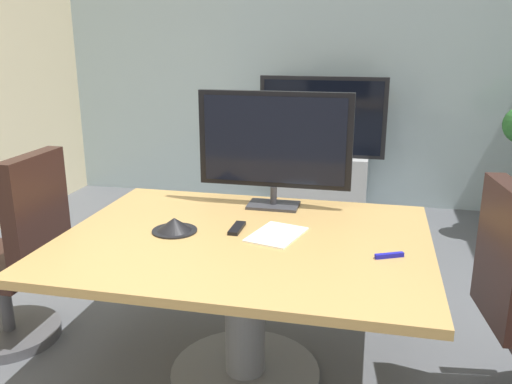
{
  "coord_description": "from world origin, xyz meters",
  "views": [
    {
      "loc": [
        0.63,
        -2.12,
        1.67
      ],
      "look_at": [
        0.06,
        0.43,
        0.9
      ],
      "focal_mm": 37.51,
      "sensor_mm": 36.0,
      "label": 1
    }
  ],
  "objects_px": {
    "office_chair_left": "(15,266)",
    "conference_phone": "(174,225)",
    "conference_table": "(245,273)",
    "remote_control": "(237,228)",
    "tv_monitor": "(274,143)",
    "wall_display_unit": "(321,167)"
  },
  "relations": [
    {
      "from": "conference_table",
      "to": "office_chair_left",
      "type": "relative_size",
      "value": 1.59
    },
    {
      "from": "conference_table",
      "to": "remote_control",
      "type": "relative_size",
      "value": 10.19
    },
    {
      "from": "conference_table",
      "to": "conference_phone",
      "type": "distance_m",
      "value": 0.41
    },
    {
      "from": "office_chair_left",
      "to": "tv_monitor",
      "type": "distance_m",
      "value": 1.57
    },
    {
      "from": "office_chair_left",
      "to": "tv_monitor",
      "type": "height_order",
      "value": "tv_monitor"
    },
    {
      "from": "office_chair_left",
      "to": "wall_display_unit",
      "type": "relative_size",
      "value": 0.83
    },
    {
      "from": "wall_display_unit",
      "to": "tv_monitor",
      "type": "bearing_deg",
      "value": -90.72
    },
    {
      "from": "conference_table",
      "to": "tv_monitor",
      "type": "bearing_deg",
      "value": 84.69
    },
    {
      "from": "tv_monitor",
      "to": "conference_phone",
      "type": "height_order",
      "value": "tv_monitor"
    },
    {
      "from": "remote_control",
      "to": "conference_table",
      "type": "bearing_deg",
      "value": -55.31
    },
    {
      "from": "conference_table",
      "to": "remote_control",
      "type": "bearing_deg",
      "value": 124.36
    },
    {
      "from": "wall_display_unit",
      "to": "remote_control",
      "type": "relative_size",
      "value": 7.71
    },
    {
      "from": "office_chair_left",
      "to": "remote_control",
      "type": "distance_m",
      "value": 1.29
    },
    {
      "from": "wall_display_unit",
      "to": "remote_control",
      "type": "distance_m",
      "value": 2.74
    },
    {
      "from": "tv_monitor",
      "to": "office_chair_left",
      "type": "bearing_deg",
      "value": -161.19
    },
    {
      "from": "office_chair_left",
      "to": "conference_phone",
      "type": "xyz_separation_m",
      "value": [
        0.96,
        -0.04,
        0.33
      ]
    },
    {
      "from": "tv_monitor",
      "to": "remote_control",
      "type": "distance_m",
      "value": 0.55
    },
    {
      "from": "office_chair_left",
      "to": "wall_display_unit",
      "type": "bearing_deg",
      "value": 153.35
    },
    {
      "from": "office_chair_left",
      "to": "conference_phone",
      "type": "distance_m",
      "value": 1.01
    },
    {
      "from": "office_chair_left",
      "to": "wall_display_unit",
      "type": "xyz_separation_m",
      "value": [
        1.38,
        2.76,
        -0.01
      ]
    },
    {
      "from": "conference_phone",
      "to": "remote_control",
      "type": "distance_m",
      "value": 0.31
    },
    {
      "from": "office_chair_left",
      "to": "conference_table",
      "type": "bearing_deg",
      "value": 88.29
    }
  ]
}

